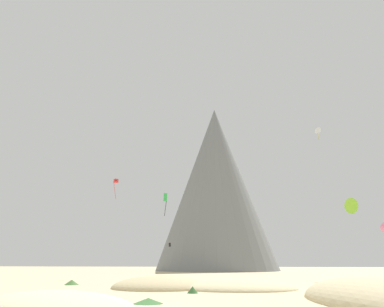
{
  "coord_description": "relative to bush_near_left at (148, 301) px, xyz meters",
  "views": [
    {
      "loc": [
        7.86,
        -28.97,
        3.29
      ],
      "look_at": [
        -1.33,
        42.28,
        24.7
      ],
      "focal_mm": 33.86,
      "sensor_mm": 36.0,
      "label": 1
    }
  ],
  "objects": [
    {
      "name": "ground_plane",
      "position": [
        -0.34,
        -1.71,
        -0.22
      ],
      "size": [
        400.0,
        400.0,
        0.0
      ],
      "primitive_type": "plane",
      "color": "#CCBA8E"
    },
    {
      "name": "kite_red_mid",
      "position": [
        -19.41,
        45.5,
        20.11
      ],
      "size": [
        1.12,
        1.12,
        4.56
      ],
      "rotation": [
        0.0,
        0.0,
        0.91
      ],
      "color": "red"
    },
    {
      "name": "bush_ridge_crest",
      "position": [
        -7.77,
        -2.14,
        0.23
      ],
      "size": [
        3.93,
        3.93,
        0.9
      ],
      "primitive_type": "cone",
      "rotation": [
        0.0,
        0.0,
        3.86
      ],
      "color": "#668C4C",
      "rests_on": "ground_plane"
    },
    {
      "name": "dune_foreground_right",
      "position": [
        -2.71,
        17.48,
        -0.22
      ],
      "size": [
        17.51,
        17.45,
        3.06
      ],
      "primitive_type": "ellipsoid",
      "rotation": [
        0.0,
        0.0,
        2.24
      ],
      "color": "#C6B284",
      "rests_on": "ground_plane"
    },
    {
      "name": "dune_midground",
      "position": [
        -6.35,
        -3.1,
        -0.22
      ],
      "size": [
        18.79,
        18.41,
        2.24
      ],
      "primitive_type": "ellipsoid",
      "rotation": [
        0.0,
        0.0,
        2.4
      ],
      "color": "beige",
      "rests_on": "ground_plane"
    },
    {
      "name": "kite_lime_low",
      "position": [
        24.92,
        27.95,
        11.29
      ],
      "size": [
        1.81,
        2.17,
        2.46
      ],
      "rotation": [
        0.0,
        0.0,
        2.23
      ],
      "color": "#8CD133"
    },
    {
      "name": "kite_green_low",
      "position": [
        -4.71,
        29.0,
        13.04
      ],
      "size": [
        0.76,
        0.6,
        3.85
      ],
      "rotation": [
        0.0,
        0.0,
        5.13
      ],
      "color": "green"
    },
    {
      "name": "rock_massif",
      "position": [
        -1.08,
        106.16,
        26.17
      ],
      "size": [
        59.89,
        59.89,
        63.11
      ],
      "color": "slate",
      "rests_on": "ground_plane"
    },
    {
      "name": "kite_white_high",
      "position": [
        27.04,
        53.66,
        32.94
      ],
      "size": [
        1.69,
        1.51,
        3.23
      ],
      "rotation": [
        0.0,
        0.0,
        2.48
      ],
      "color": "white"
    },
    {
      "name": "bush_near_right",
      "position": [
        2.32,
        10.19,
        0.14
      ],
      "size": [
        1.55,
        1.55,
        0.71
      ],
      "primitive_type": "cone",
      "rotation": [
        0.0,
        0.0,
        1.19
      ],
      "color": "#386633",
      "rests_on": "ground_plane"
    },
    {
      "name": "dune_back_low",
      "position": [
        6.45,
        18.2,
        -0.22
      ],
      "size": [
        18.79,
        17.14,
        2.48
      ],
      "primitive_type": "ellipsoid",
      "rotation": [
        0.0,
        0.0,
        2.91
      ],
      "color": "beige",
      "rests_on": "ground_plane"
    },
    {
      "name": "bush_mid_center",
      "position": [
        -16.88,
        22.16,
        0.14
      ],
      "size": [
        2.53,
        2.53,
        0.72
      ],
      "primitive_type": "cone",
      "rotation": [
        0.0,
        0.0,
        4.95
      ],
      "color": "#477238",
      "rests_on": "ground_plane"
    },
    {
      "name": "bush_near_left",
      "position": [
        0.0,
        0.0,
        0.0
      ],
      "size": [
        2.7,
        2.7,
        0.43
      ],
      "primitive_type": "cone",
      "rotation": [
        0.0,
        0.0,
        1.67
      ],
      "color": "#386633",
      "rests_on": "ground_plane"
    },
    {
      "name": "kite_black_low",
      "position": [
        -7.95,
        50.71,
        6.58
      ],
      "size": [
        0.57,
        0.37,
        0.91
      ],
      "rotation": [
        0.0,
        0.0,
        1.95
      ],
      "color": "black"
    }
  ]
}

